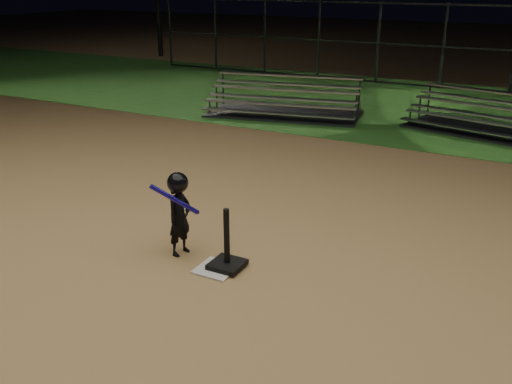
% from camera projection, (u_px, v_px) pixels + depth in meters
% --- Properties ---
extents(ground, '(80.00, 80.00, 0.00)m').
position_uv_depth(ground, '(217.00, 270.00, 6.76)').
color(ground, '#A5804B').
rests_on(ground, ground).
extents(grass_strip, '(60.00, 8.00, 0.01)m').
position_uv_depth(grass_strip, '(416.00, 107.00, 15.01)').
color(grass_strip, '#275C1D').
rests_on(grass_strip, ground).
extents(home_plate, '(0.45, 0.45, 0.02)m').
position_uv_depth(home_plate, '(217.00, 269.00, 6.75)').
color(home_plate, beige).
rests_on(home_plate, ground).
extents(batting_tee, '(0.38, 0.38, 0.74)m').
position_uv_depth(batting_tee, '(227.00, 257.00, 6.73)').
color(batting_tee, black).
rests_on(batting_tee, home_plate).
extents(child_batter, '(0.49, 0.54, 1.07)m').
position_uv_depth(child_batter, '(179.00, 211.00, 6.95)').
color(child_batter, black).
rests_on(child_batter, ground).
extents(bleacher_left, '(3.98, 2.50, 0.91)m').
position_uv_depth(bleacher_left, '(284.00, 107.00, 14.13)').
color(bleacher_left, silver).
rests_on(bleacher_left, ground).
extents(bleacher_right, '(3.72, 2.40, 0.84)m').
position_uv_depth(bleacher_right, '(488.00, 125.00, 12.51)').
color(bleacher_right, '#A1A1A6').
rests_on(bleacher_right, ground).
extents(backstop_fence, '(20.08, 0.08, 2.50)m').
position_uv_depth(backstop_fence, '(444.00, 47.00, 17.04)').
color(backstop_fence, '#38383D').
rests_on(backstop_fence, ground).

